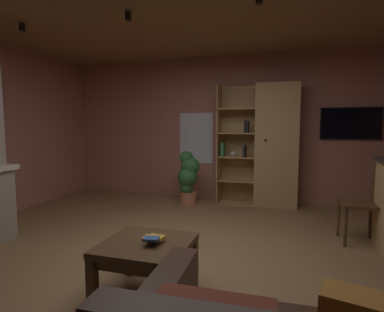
{
  "coord_description": "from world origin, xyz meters",
  "views": [
    {
      "loc": [
        0.99,
        -2.84,
        1.38
      ],
      "look_at": [
        0.0,
        0.4,
        1.05
      ],
      "focal_mm": 29.35,
      "sensor_mm": 36.0,
      "label": 1
    }
  ],
  "objects_px": {
    "bookshelf_cabinet": "(271,146)",
    "table_book_2": "(151,239)",
    "coffee_table": "(146,252)",
    "dining_chair": "(367,199)",
    "wall_mounted_tv": "(351,123)",
    "table_book_0": "(151,238)",
    "table_book_1": "(155,238)",
    "potted_floor_plant": "(188,176)"
  },
  "relations": [
    {
      "from": "bookshelf_cabinet",
      "to": "table_book_2",
      "type": "xyz_separation_m",
      "value": [
        -0.73,
        -3.32,
        -0.52
      ]
    },
    {
      "from": "coffee_table",
      "to": "dining_chair",
      "type": "xyz_separation_m",
      "value": [
        1.97,
        1.8,
        0.17
      ]
    },
    {
      "from": "bookshelf_cabinet",
      "to": "wall_mounted_tv",
      "type": "relative_size",
      "value": 2.24
    },
    {
      "from": "bookshelf_cabinet",
      "to": "table_book_0",
      "type": "xyz_separation_m",
      "value": [
        -0.79,
        -3.19,
        -0.57
      ]
    },
    {
      "from": "table_book_1",
      "to": "potted_floor_plant",
      "type": "xyz_separation_m",
      "value": [
        -0.64,
        2.9,
        0.01
      ]
    },
    {
      "from": "coffee_table",
      "to": "dining_chair",
      "type": "height_order",
      "value": "dining_chair"
    },
    {
      "from": "table_book_2",
      "to": "dining_chair",
      "type": "distance_m",
      "value": 2.66
    },
    {
      "from": "table_book_0",
      "to": "table_book_1",
      "type": "height_order",
      "value": "table_book_1"
    },
    {
      "from": "coffee_table",
      "to": "potted_floor_plant",
      "type": "height_order",
      "value": "potted_floor_plant"
    },
    {
      "from": "table_book_1",
      "to": "table_book_2",
      "type": "xyz_separation_m",
      "value": [
        -0.0,
        -0.09,
        0.02
      ]
    },
    {
      "from": "dining_chair",
      "to": "wall_mounted_tv",
      "type": "relative_size",
      "value": 0.99
    },
    {
      "from": "wall_mounted_tv",
      "to": "bookshelf_cabinet",
      "type": "bearing_deg",
      "value": -170.37
    },
    {
      "from": "table_book_1",
      "to": "table_book_2",
      "type": "height_order",
      "value": "table_book_2"
    },
    {
      "from": "bookshelf_cabinet",
      "to": "table_book_1",
      "type": "height_order",
      "value": "bookshelf_cabinet"
    },
    {
      "from": "dining_chair",
      "to": "wall_mounted_tv",
      "type": "distance_m",
      "value": 1.89
    },
    {
      "from": "table_book_2",
      "to": "potted_floor_plant",
      "type": "xyz_separation_m",
      "value": [
        -0.64,
        2.99,
        -0.01
      ]
    },
    {
      "from": "coffee_table",
      "to": "wall_mounted_tv",
      "type": "distance_m",
      "value": 4.16
    },
    {
      "from": "dining_chair",
      "to": "table_book_1",
      "type": "bearing_deg",
      "value": -136.98
    },
    {
      "from": "table_book_0",
      "to": "coffee_table",
      "type": "bearing_deg",
      "value": -96.27
    },
    {
      "from": "table_book_0",
      "to": "dining_chair",
      "type": "height_order",
      "value": "dining_chair"
    },
    {
      "from": "table_book_2",
      "to": "coffee_table",
      "type": "bearing_deg",
      "value": 137.19
    },
    {
      "from": "dining_chair",
      "to": "table_book_0",
      "type": "bearing_deg",
      "value": -138.6
    },
    {
      "from": "wall_mounted_tv",
      "to": "dining_chair",
      "type": "bearing_deg",
      "value": -92.44
    },
    {
      "from": "dining_chair",
      "to": "potted_floor_plant",
      "type": "xyz_separation_m",
      "value": [
        -2.55,
        1.12,
        -0.03
      ]
    },
    {
      "from": "table_book_1",
      "to": "dining_chair",
      "type": "distance_m",
      "value": 2.6
    },
    {
      "from": "table_book_2",
      "to": "wall_mounted_tv",
      "type": "height_order",
      "value": "wall_mounted_tv"
    },
    {
      "from": "table_book_1",
      "to": "wall_mounted_tv",
      "type": "height_order",
      "value": "wall_mounted_tv"
    },
    {
      "from": "table_book_1",
      "to": "dining_chair",
      "type": "height_order",
      "value": "dining_chair"
    },
    {
      "from": "table_book_0",
      "to": "dining_chair",
      "type": "relative_size",
      "value": 0.13
    },
    {
      "from": "table_book_1",
      "to": "dining_chair",
      "type": "xyz_separation_m",
      "value": [
        1.9,
        1.77,
        0.04
      ]
    },
    {
      "from": "table_book_1",
      "to": "dining_chair",
      "type": "bearing_deg",
      "value": 43.02
    },
    {
      "from": "table_book_0",
      "to": "potted_floor_plant",
      "type": "height_order",
      "value": "potted_floor_plant"
    },
    {
      "from": "table_book_0",
      "to": "potted_floor_plant",
      "type": "distance_m",
      "value": 2.91
    },
    {
      "from": "table_book_2",
      "to": "dining_chair",
      "type": "xyz_separation_m",
      "value": [
        1.9,
        1.86,
        0.02
      ]
    },
    {
      "from": "dining_chair",
      "to": "potted_floor_plant",
      "type": "distance_m",
      "value": 2.78
    },
    {
      "from": "coffee_table",
      "to": "table_book_1",
      "type": "distance_m",
      "value": 0.14
    },
    {
      "from": "table_book_1",
      "to": "dining_chair",
      "type": "relative_size",
      "value": 0.14
    },
    {
      "from": "table_book_0",
      "to": "potted_floor_plant",
      "type": "xyz_separation_m",
      "value": [
        -0.58,
        2.85,
        0.04
      ]
    },
    {
      "from": "table_book_2",
      "to": "wall_mounted_tv",
      "type": "bearing_deg",
      "value": 60.78
    },
    {
      "from": "table_book_0",
      "to": "potted_floor_plant",
      "type": "relative_size",
      "value": 0.13
    },
    {
      "from": "table_book_2",
      "to": "table_book_1",
      "type": "bearing_deg",
      "value": 89.3
    },
    {
      "from": "coffee_table",
      "to": "dining_chair",
      "type": "bearing_deg",
      "value": 42.41
    }
  ]
}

